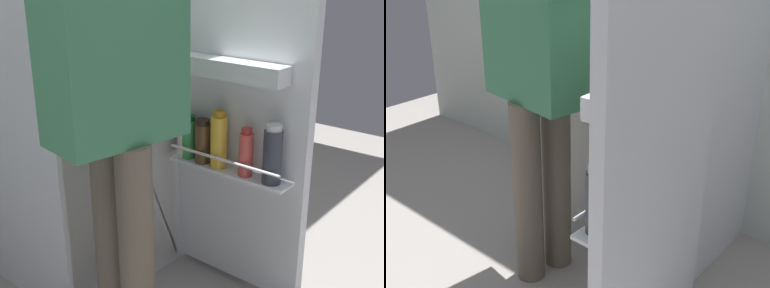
% 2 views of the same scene
% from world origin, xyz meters
% --- Properties ---
extents(refrigerator, '(0.69, 1.21, 1.62)m').
position_xyz_m(refrigerator, '(0.03, 0.49, 0.81)').
color(refrigerator, silver).
rests_on(refrigerator, ground_plane).
extents(person, '(0.54, 0.77, 1.61)m').
position_xyz_m(person, '(-0.23, 0.02, 0.97)').
color(person, '#665B4C').
rests_on(person, ground_plane).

